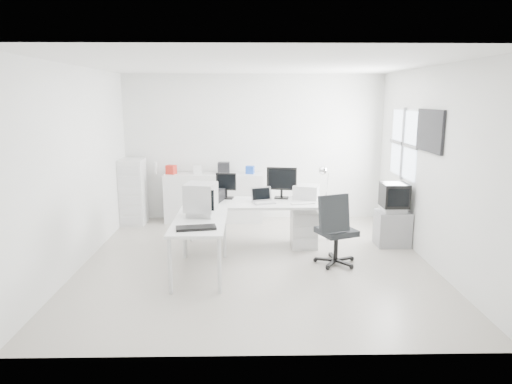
{
  "coord_description": "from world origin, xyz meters",
  "views": [
    {
      "loc": [
        -0.12,
        -6.36,
        2.37
      ],
      "look_at": [
        0.0,
        0.2,
        1.0
      ],
      "focal_mm": 32.0,
      "sensor_mm": 36.0,
      "label": 1
    }
  ],
  "objects_px": {
    "lcd_monitor_large": "(282,183)",
    "sideboard": "(214,198)",
    "lcd_monitor_small": "(226,186)",
    "crt_monitor": "(201,198)",
    "main_desk": "(260,225)",
    "filing_cabinet": "(133,192)",
    "drawer_pedestal": "(304,228)",
    "laptop": "(264,197)",
    "side_desk": "(200,247)",
    "inkjet_printer": "(207,195)",
    "laser_printer": "(306,192)",
    "crt_tv": "(394,198)",
    "tv_cabinet": "(392,228)",
    "office_chair": "(337,228)"
  },
  "relations": [
    {
      "from": "main_desk",
      "to": "inkjet_printer",
      "type": "bearing_deg",
      "value": 173.29
    },
    {
      "from": "main_desk",
      "to": "crt_monitor",
      "type": "bearing_deg",
      "value": -135.0
    },
    {
      "from": "lcd_monitor_small",
      "to": "laptop",
      "type": "distance_m",
      "value": 0.7
    },
    {
      "from": "lcd_monitor_small",
      "to": "filing_cabinet",
      "type": "height_order",
      "value": "filing_cabinet"
    },
    {
      "from": "drawer_pedestal",
      "to": "crt_tv",
      "type": "xyz_separation_m",
      "value": [
        1.44,
        0.01,
        0.49
      ]
    },
    {
      "from": "filing_cabinet",
      "to": "office_chair",
      "type": "bearing_deg",
      "value": -32.81
    },
    {
      "from": "lcd_monitor_small",
      "to": "office_chair",
      "type": "bearing_deg",
      "value": -22.56
    },
    {
      "from": "lcd_monitor_small",
      "to": "crt_monitor",
      "type": "distance_m",
      "value": 1.14
    },
    {
      "from": "laser_printer",
      "to": "crt_tv",
      "type": "distance_m",
      "value": 1.4
    },
    {
      "from": "crt_tv",
      "to": "filing_cabinet",
      "type": "bearing_deg",
      "value": 162.9
    },
    {
      "from": "crt_tv",
      "to": "filing_cabinet",
      "type": "relative_size",
      "value": 0.4
    },
    {
      "from": "drawer_pedestal",
      "to": "office_chair",
      "type": "distance_m",
      "value": 0.92
    },
    {
      "from": "lcd_monitor_large",
      "to": "sideboard",
      "type": "relative_size",
      "value": 0.27
    },
    {
      "from": "drawer_pedestal",
      "to": "lcd_monitor_large",
      "type": "distance_m",
      "value": 0.81
    },
    {
      "from": "tv_cabinet",
      "to": "lcd_monitor_small",
      "type": "bearing_deg",
      "value": 176.03
    },
    {
      "from": "crt_monitor",
      "to": "filing_cabinet",
      "type": "xyz_separation_m",
      "value": [
        -1.51,
        2.3,
        -0.38
      ]
    },
    {
      "from": "lcd_monitor_large",
      "to": "crt_tv",
      "type": "relative_size",
      "value": 1.01
    },
    {
      "from": "lcd_monitor_small",
      "to": "laser_printer",
      "type": "bearing_deg",
      "value": 8.14
    },
    {
      "from": "laser_printer",
      "to": "filing_cabinet",
      "type": "bearing_deg",
      "value": 175.46
    },
    {
      "from": "side_desk",
      "to": "drawer_pedestal",
      "type": "xyz_separation_m",
      "value": [
        1.55,
        1.15,
        -0.08
      ]
    },
    {
      "from": "inkjet_printer",
      "to": "laptop",
      "type": "xyz_separation_m",
      "value": [
        0.9,
        -0.2,
        0.02
      ]
    },
    {
      "from": "main_desk",
      "to": "laptop",
      "type": "xyz_separation_m",
      "value": [
        0.05,
        -0.1,
        0.48
      ]
    },
    {
      "from": "crt_tv",
      "to": "filing_cabinet",
      "type": "xyz_separation_m",
      "value": [
        -4.5,
        1.38,
        -0.17
      ]
    },
    {
      "from": "laser_printer",
      "to": "sideboard",
      "type": "xyz_separation_m",
      "value": [
        -1.61,
        1.38,
        -0.4
      ]
    },
    {
      "from": "side_desk",
      "to": "laser_printer",
      "type": "height_order",
      "value": "laser_printer"
    },
    {
      "from": "inkjet_printer",
      "to": "crt_tv",
      "type": "height_order",
      "value": "crt_tv"
    },
    {
      "from": "inkjet_printer",
      "to": "crt_monitor",
      "type": "relative_size",
      "value": 1.0
    },
    {
      "from": "office_chair",
      "to": "sideboard",
      "type": "distance_m",
      "value": 3.04
    },
    {
      "from": "side_desk",
      "to": "inkjet_printer",
      "type": "relative_size",
      "value": 2.82
    },
    {
      "from": "crt_tv",
      "to": "side_desk",
      "type": "bearing_deg",
      "value": -158.75
    },
    {
      "from": "drawer_pedestal",
      "to": "filing_cabinet",
      "type": "distance_m",
      "value": 3.38
    },
    {
      "from": "laptop",
      "to": "lcd_monitor_small",
      "type": "bearing_deg",
      "value": 130.73
    },
    {
      "from": "lcd_monitor_small",
      "to": "tv_cabinet",
      "type": "distance_m",
      "value": 2.78
    },
    {
      "from": "tv_cabinet",
      "to": "filing_cabinet",
      "type": "bearing_deg",
      "value": 162.9
    },
    {
      "from": "laptop",
      "to": "tv_cabinet",
      "type": "height_order",
      "value": "laptop"
    },
    {
      "from": "inkjet_printer",
      "to": "laser_printer",
      "type": "distance_m",
      "value": 1.6
    },
    {
      "from": "tv_cabinet",
      "to": "inkjet_printer",
      "type": "bearing_deg",
      "value": 179.3
    },
    {
      "from": "side_desk",
      "to": "drawer_pedestal",
      "type": "relative_size",
      "value": 2.33
    },
    {
      "from": "sideboard",
      "to": "tv_cabinet",
      "type": "bearing_deg",
      "value": -27.15
    },
    {
      "from": "crt_tv",
      "to": "sideboard",
      "type": "bearing_deg",
      "value": 152.85
    },
    {
      "from": "side_desk",
      "to": "lcd_monitor_large",
      "type": "xyz_separation_m",
      "value": [
        1.2,
        1.35,
        0.63
      ]
    },
    {
      "from": "sideboard",
      "to": "crt_tv",
      "type": "bearing_deg",
      "value": -27.15
    },
    {
      "from": "main_desk",
      "to": "crt_monitor",
      "type": "xyz_separation_m",
      "value": [
        -0.85,
        -0.85,
        0.62
      ]
    },
    {
      "from": "office_chair",
      "to": "main_desk",
      "type": "bearing_deg",
      "value": 122.56
    },
    {
      "from": "laptop",
      "to": "drawer_pedestal",
      "type": "bearing_deg",
      "value": -6.02
    },
    {
      "from": "filing_cabinet",
      "to": "side_desk",
      "type": "bearing_deg",
      "value": -59.36
    },
    {
      "from": "drawer_pedestal",
      "to": "laptop",
      "type": "bearing_deg",
      "value": -167.01
    },
    {
      "from": "inkjet_printer",
      "to": "main_desk",
      "type": "bearing_deg",
      "value": 7.92
    },
    {
      "from": "sideboard",
      "to": "drawer_pedestal",
      "type": "bearing_deg",
      "value": -44.9
    },
    {
      "from": "main_desk",
      "to": "filing_cabinet",
      "type": "bearing_deg",
      "value": 148.46
    }
  ]
}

